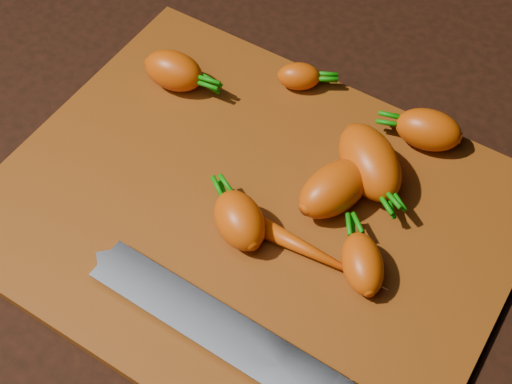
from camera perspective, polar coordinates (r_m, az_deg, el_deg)
The scene contains 11 objects.
ground at distance 0.72m, azimuth -0.43°, elevation -2.16°, with size 2.00×2.00×0.01m, color black.
cutting_board at distance 0.71m, azimuth -0.43°, elevation -1.68°, with size 0.50×0.40×0.01m, color #7A380C.
carrot_0 at distance 0.80m, azimuth -6.60°, elevation 9.62°, with size 0.07×0.04×0.04m, color #D84903.
carrot_1 at distance 0.67m, azimuth -1.33°, elevation -2.28°, with size 0.07×0.04×0.04m, color #D84903.
carrot_2 at distance 0.71m, azimuth 9.06°, elevation 2.39°, with size 0.09×0.05×0.05m, color #D84903.
carrot_3 at distance 0.69m, azimuth 6.29°, elevation 0.27°, with size 0.08×0.05×0.05m, color #D84903.
carrot_4 at distance 0.76m, azimuth 13.63°, elevation 4.86°, with size 0.07×0.04×0.04m, color #D84903.
carrot_5 at distance 0.80m, azimuth 3.46°, elevation 9.22°, with size 0.05×0.03×0.03m, color #D84903.
carrot_6 at distance 0.66m, azimuth 8.51°, elevation -5.70°, with size 0.06×0.04×0.04m, color #D84903.
carrot_7 at distance 0.67m, azimuth 3.86°, elevation -4.50°, with size 0.12×0.02×0.02m, color #D84903.
knife at distance 0.63m, azimuth -1.93°, elevation -11.49°, with size 0.39×0.05×0.02m.
Camera 1 is at (0.21, -0.33, 0.60)m, focal length 50.00 mm.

